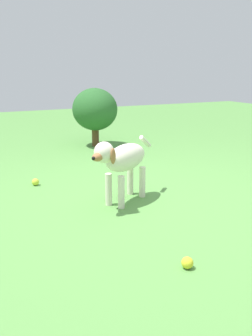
{
  "coord_description": "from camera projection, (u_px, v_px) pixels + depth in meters",
  "views": [
    {
      "loc": [
        2.43,
        -1.31,
        1.05
      ],
      "look_at": [
        -0.1,
        -0.08,
        0.28
      ],
      "focal_mm": 39.11,
      "sensor_mm": 36.0,
      "label": 1
    }
  ],
  "objects": [
    {
      "name": "ground",
      "position": [
        141.0,
        203.0,
        2.94
      ],
      "size": [
        14.0,
        14.0,
        0.0
      ],
      "primitive_type": "plane",
      "color": "#548C42"
    },
    {
      "name": "dog",
      "position": [
        123.0,
        160.0,
        2.86
      ],
      "size": [
        0.45,
        0.71,
        0.54
      ],
      "rotation": [
        0.0,
        0.0,
        5.25
      ],
      "color": "silver",
      "rests_on": "ground"
    },
    {
      "name": "tennis_ball_0",
      "position": [
        35.0,
        182.0,
        3.37
      ],
      "size": [
        0.07,
        0.07,
        0.07
      ],
      "primitive_type": "sphere",
      "color": "#C8DA3A",
      "rests_on": "ground"
    },
    {
      "name": "tennis_ball_1",
      "position": [
        187.0,
        263.0,
        1.98
      ],
      "size": [
        0.07,
        0.07,
        0.07
      ],
      "primitive_type": "sphere",
      "color": "yellow",
      "rests_on": "ground"
    },
    {
      "name": "shrub_near",
      "position": [
        95.0,
        110.0,
        4.96
      ],
      "size": [
        0.67,
        0.6,
        0.79
      ],
      "color": "brown",
      "rests_on": "ground"
    }
  ]
}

